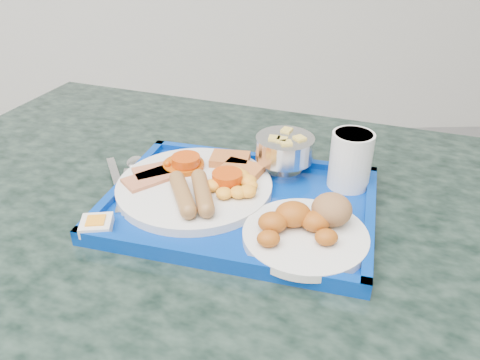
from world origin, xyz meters
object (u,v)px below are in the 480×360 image
object	(u,v)px
table	(244,318)
tray	(240,205)
fruit_bowl	(285,149)
juice_cup	(351,158)
bread_plate	(308,227)
main_plate	(200,183)

from	to	relation	value
table	tray	size ratio (longest dim) A/B	3.24
fruit_bowl	juice_cup	bearing A→B (deg)	-25.66
fruit_bowl	juice_cup	world-z (taller)	juice_cup
table	juice_cup	world-z (taller)	juice_cup
tray	bread_plate	world-z (taller)	bread_plate
bread_plate	fruit_bowl	size ratio (longest dim) A/B	1.76
main_plate	table	bearing A→B (deg)	-43.56
tray	juice_cup	world-z (taller)	juice_cup
bread_plate	fruit_bowl	bearing A→B (deg)	93.32
tray	juice_cup	size ratio (longest dim) A/B	5.12
fruit_bowl	main_plate	bearing A→B (deg)	-159.29
bread_plate	fruit_bowl	world-z (taller)	fruit_bowl
tray	fruit_bowl	world-z (taller)	fruit_bowl
table	main_plate	bearing A→B (deg)	136.44
fruit_bowl	tray	bearing A→B (deg)	-130.89
table	fruit_bowl	world-z (taller)	fruit_bowl
fruit_bowl	juice_cup	distance (m)	0.11
tray	fruit_bowl	bearing A→B (deg)	49.11
table	tray	xyz separation A→B (m)	(-0.01, 0.03, 0.22)
main_plate	juice_cup	size ratio (longest dim) A/B	2.68
table	fruit_bowl	distance (m)	0.31
main_plate	juice_cup	xyz separation A→B (m)	(0.25, 0.01, 0.04)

